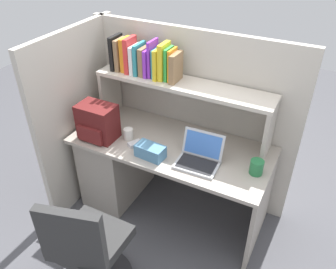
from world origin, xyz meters
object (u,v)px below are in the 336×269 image
(backpack, at_px, (97,122))
(paper_cup, at_px, (128,134))
(computer_mouse, at_px, (135,144))
(office_chair, at_px, (89,253))
(laptop, at_px, (199,157))
(tissue_box, at_px, (150,151))
(snack_canister, at_px, (257,167))

(backpack, relative_size, paper_cup, 3.24)
(computer_mouse, bearing_deg, office_chair, -53.97)
(computer_mouse, bearing_deg, paper_cup, 176.89)
(laptop, relative_size, tissue_box, 1.45)
(snack_canister, relative_size, office_chair, 0.12)
(computer_mouse, bearing_deg, snack_canister, 34.66)
(office_chair, bearing_deg, snack_canister, -148.05)
(snack_canister, bearing_deg, laptop, -169.67)
(paper_cup, bearing_deg, tissue_box, -24.68)
(laptop, bearing_deg, tissue_box, -164.06)
(paper_cup, distance_m, office_chair, 0.96)
(laptop, bearing_deg, backpack, -175.66)
(paper_cup, relative_size, office_chair, 0.10)
(laptop, xyz_separation_m, snack_canister, (0.40, 0.07, 0.00))
(tissue_box, xyz_separation_m, snack_canister, (0.76, 0.17, 0.00))
(backpack, distance_m, snack_canister, 1.27)
(snack_canister, bearing_deg, backpack, -173.73)
(computer_mouse, height_order, snack_canister, snack_canister)
(laptop, height_order, tissue_box, laptop)
(backpack, bearing_deg, laptop, 4.34)
(laptop, relative_size, office_chair, 0.34)
(office_chair, bearing_deg, backpack, -75.84)
(computer_mouse, xyz_separation_m, office_chair, (0.11, -0.80, -0.35))
(computer_mouse, relative_size, tissue_box, 0.47)
(office_chair, bearing_deg, laptop, -132.60)
(computer_mouse, xyz_separation_m, snack_canister, (0.94, 0.11, 0.04))
(backpack, bearing_deg, paper_cup, 21.47)
(laptop, distance_m, computer_mouse, 0.54)
(laptop, distance_m, office_chair, 1.01)
(tissue_box, bearing_deg, computer_mouse, 163.45)
(tissue_box, distance_m, office_chair, 0.83)
(paper_cup, xyz_separation_m, office_chair, (0.20, -0.85, -0.38))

